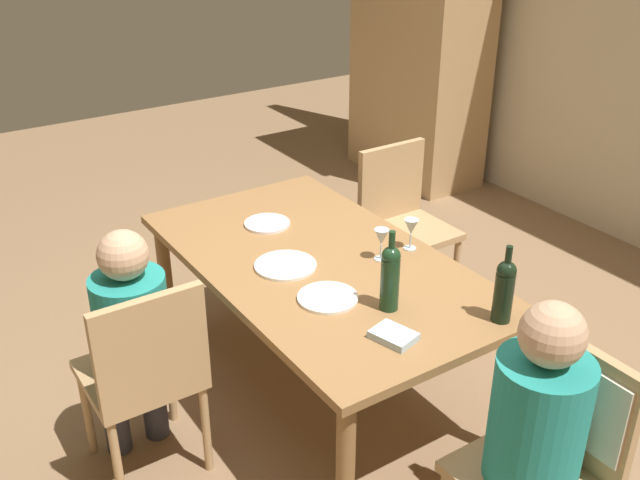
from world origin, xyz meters
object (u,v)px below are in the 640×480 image
(chair_far_left, at_px, (402,215))
(wine_glass_centre, at_px, (411,228))
(dinner_plate_guest_left, at_px, (267,224))
(dinner_plate_guest_right, at_px, (285,265))
(chair_near, at_px, (145,370))
(person_woman_host, at_px, (132,333))
(dinner_plate_host, at_px, (328,298))
(dining_table, at_px, (320,275))
(person_man_bearded, at_px, (530,436))
(armoire_cabinet, at_px, (420,41))
(chair_right_end, at_px, (558,434))
(wine_glass_near_left, at_px, (381,238))
(wine_bottle_tall_green, at_px, (504,289))
(handbag, at_px, (448,312))
(wine_bottle_dark_red, at_px, (390,276))

(chair_far_left, bearing_deg, wine_glass_centre, 52.88)
(dinner_plate_guest_left, bearing_deg, dinner_plate_guest_right, -19.17)
(chair_near, relative_size, person_woman_host, 0.83)
(person_woman_host, bearing_deg, dinner_plate_host, -24.26)
(dining_table, xyz_separation_m, dinner_plate_host, (0.30, -0.16, 0.08))
(chair_near, distance_m, person_woman_host, 0.16)
(chair_near, bearing_deg, person_man_bearded, -54.16)
(armoire_cabinet, distance_m, dinner_plate_guest_left, 2.77)
(chair_near, bearing_deg, wine_glass_centre, -2.24)
(chair_right_end, height_order, wine_glass_near_left, chair_right_end)
(wine_glass_near_left, bearing_deg, dinner_plate_guest_right, -113.73)
(chair_right_end, height_order, person_man_bearded, person_man_bearded)
(wine_bottle_tall_green, height_order, handbag, wine_bottle_tall_green)
(wine_bottle_dark_red, distance_m, handbag, 1.28)
(wine_bottle_tall_green, distance_m, dinner_plate_host, 0.70)
(armoire_cabinet, distance_m, chair_right_end, 3.93)
(person_woman_host, relative_size, dinner_plate_host, 4.40)
(wine_bottle_tall_green, relative_size, dinner_plate_host, 1.29)
(chair_far_left, relative_size, dinner_plate_guest_left, 4.07)
(chair_right_end, height_order, wine_glass_centre, chair_right_end)
(chair_far_left, distance_m, wine_bottle_tall_green, 1.45)
(wine_bottle_dark_red, relative_size, dinner_plate_host, 1.36)
(wine_glass_near_left, xyz_separation_m, handbag, (-0.20, 0.65, -0.72))
(dining_table, height_order, dinner_plate_host, dinner_plate_host)
(dining_table, distance_m, chair_near, 0.90)
(person_man_bearded, distance_m, wine_glass_centre, 1.23)
(chair_near, xyz_separation_m, person_woman_host, (-0.11, 0.00, 0.11))
(armoire_cabinet, height_order, wine_bottle_tall_green, armoire_cabinet)
(wine_bottle_dark_red, xyz_separation_m, wine_glass_near_left, (-0.35, 0.23, -0.04))
(armoire_cabinet, bearing_deg, wine_glass_centre, -40.87)
(armoire_cabinet, height_order, chair_right_end, armoire_cabinet)
(handbag, bearing_deg, person_woman_host, -89.13)
(chair_near, relative_size, dinner_plate_host, 3.66)
(dinner_plate_guest_right, relative_size, handbag, 0.99)
(chair_far_left, xyz_separation_m, dinner_plate_guest_left, (0.04, -0.90, 0.20))
(dining_table, height_order, dinner_plate_guest_right, dinner_plate_guest_right)
(wine_bottle_dark_red, distance_m, dinner_plate_guest_left, 0.95)
(chair_right_end, xyz_separation_m, wine_glass_centre, (-1.14, 0.28, 0.24))
(dinner_plate_host, bearing_deg, wine_glass_near_left, 111.62)
(person_man_bearded, bearing_deg, chair_far_left, -27.28)
(armoire_cabinet, relative_size, wine_bottle_dark_red, 6.36)
(chair_far_left, distance_m, person_man_bearded, 1.99)
(dining_table, distance_m, wine_bottle_dark_red, 0.54)
(person_man_bearded, bearing_deg, person_woman_host, 33.41)
(chair_near, relative_size, dinner_plate_guest_right, 3.32)
(chair_far_left, bearing_deg, dining_table, 28.99)
(chair_right_end, bearing_deg, dinner_plate_guest_left, 4.73)
(chair_right_end, relative_size, dinner_plate_guest_right, 3.32)
(dining_table, xyz_separation_m, chair_far_left, (-0.49, 0.88, -0.11))
(dinner_plate_guest_left, bearing_deg, chair_far_left, 92.64)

